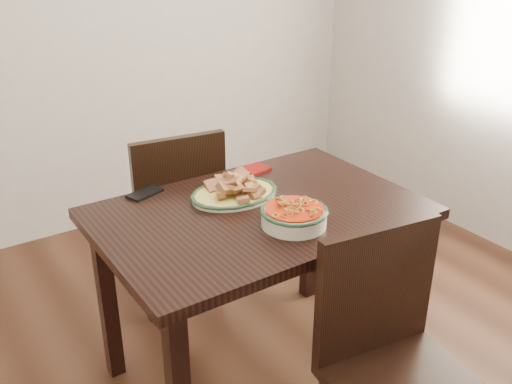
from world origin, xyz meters
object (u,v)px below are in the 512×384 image
chair_near (392,354)px  dining_table (259,233)px  smartphone (145,193)px  fish_plate (234,186)px  noodle_bowl (294,214)px  chair_far (174,210)px

chair_near → dining_table: bearing=103.2°
dining_table → smartphone: (-0.30, 0.35, 0.11)m
chair_near → fish_plate: bearing=103.6°
noodle_bowl → smartphone: 0.62m
dining_table → chair_far: bearing=94.8°
chair_near → smartphone: size_ratio=6.52×
chair_far → smartphone: bearing=55.1°
chair_near → fish_plate: (-0.08, 0.79, 0.30)m
dining_table → chair_far: size_ratio=1.32×
noodle_bowl → smartphone: noodle_bowl is taller
chair_far → fish_plate: size_ratio=2.57×
chair_near → fish_plate: size_ratio=2.57×
fish_plate → smartphone: bearing=143.5°
dining_table → chair_near: 0.66m
noodle_bowl → fish_plate: bearing=98.7°
chair_far → noodle_bowl: size_ratio=3.74×
chair_far → chair_near: size_ratio=1.00×
noodle_bowl → smartphone: size_ratio=1.74×
noodle_bowl → smartphone: (-0.33, 0.52, -0.04)m
dining_table → noodle_bowl: (0.03, -0.17, 0.15)m
fish_plate → noodle_bowl: bearing=-81.3°
dining_table → noodle_bowl: bearing=-80.4°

